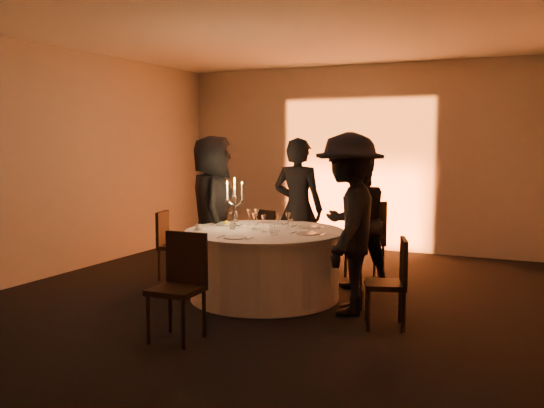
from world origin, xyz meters
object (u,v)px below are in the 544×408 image
at_px(chair_left, 170,241).
at_px(guest_left, 213,208).
at_px(banquet_table, 265,264).
at_px(chair_back_right, 366,236).
at_px(chair_right, 393,278).
at_px(guest_right, 349,223).
at_px(candelabra, 235,210).
at_px(guest_back_left, 298,209).
at_px(chair_back_left, 270,237).
at_px(guest_back_right, 358,220).
at_px(chair_front, 181,280).
at_px(coffee_cup, 199,227).

height_order(chair_left, guest_left, guest_left).
relative_size(banquet_table, chair_back_right, 1.75).
relative_size(chair_right, guest_right, 0.46).
bearing_deg(candelabra, chair_back_right, 42.32).
height_order(guest_left, guest_back_left, guest_left).
bearing_deg(chair_left, guest_back_left, -79.92).
bearing_deg(chair_left, chair_back_left, -63.76).
distance_m(chair_right, guest_back_right, 1.63).
distance_m(chair_front, guest_right, 1.84).
distance_m(chair_left, guest_left, 0.71).
xyz_separation_m(chair_back_left, candelabra, (0.07, -1.13, 0.49)).
xyz_separation_m(chair_right, chair_front, (-1.65, -1.11, 0.06)).
xyz_separation_m(banquet_table, guest_back_left, (-0.02, 1.03, 0.52)).
bearing_deg(guest_left, guest_back_right, -108.50).
bearing_deg(chair_back_left, candelabra, 114.05).
bearing_deg(chair_front, guest_right, 49.51).
distance_m(chair_right, guest_right, 0.77).
height_order(guest_right, coffee_cup, guest_right).
bearing_deg(guest_back_right, guest_back_left, -49.74).
distance_m(guest_left, guest_back_right, 1.85).
distance_m(chair_right, candelabra, 2.15).
distance_m(chair_left, guest_back_left, 1.70).
distance_m(chair_front, guest_back_right, 2.68).
height_order(banquet_table, guest_left, guest_left).
xyz_separation_m(banquet_table, chair_back_left, (-0.50, 1.22, 0.10)).
bearing_deg(chair_left, guest_right, -116.07).
bearing_deg(guest_back_left, coffee_cup, 63.83).
distance_m(chair_right, coffee_cup, 2.31).
relative_size(chair_left, chair_front, 0.92).
relative_size(chair_back_left, guest_back_left, 0.47).
bearing_deg(guest_back_left, chair_right, 137.48).
distance_m(guest_back_right, coffee_cup, 1.92).
xyz_separation_m(chair_front, guest_right, (1.11, 1.42, 0.40)).
relative_size(chair_back_right, candelabra, 1.75).
height_order(chair_right, chair_front, chair_front).
bearing_deg(banquet_table, chair_left, 166.97).
distance_m(chair_right, chair_front, 1.99).
bearing_deg(coffee_cup, guest_back_right, 38.52).
distance_m(banquet_table, guest_right, 1.19).
relative_size(chair_back_left, chair_back_right, 0.83).
height_order(chair_front, guest_back_right, guest_back_right).
relative_size(chair_right, coffee_cup, 7.79).
relative_size(guest_right, candelabra, 3.17).
xyz_separation_m(chair_left, candelabra, (1.09, -0.26, 0.49)).
bearing_deg(guest_left, guest_back_left, -94.03).
xyz_separation_m(chair_back_left, guest_back_right, (1.32, -0.31, 0.34)).
height_order(chair_right, candelabra, candelabra).
bearing_deg(chair_back_left, guest_left, 73.01).
xyz_separation_m(chair_right, guest_right, (-0.54, 0.30, 0.45)).
bearing_deg(chair_right, guest_left, -130.63).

